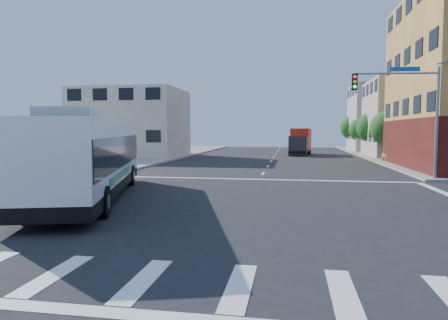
# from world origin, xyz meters

# --- Properties ---
(ground) EXTENTS (120.00, 120.00, 0.00)m
(ground) POSITION_xyz_m (0.00, 0.00, 0.00)
(ground) COLOR black
(ground) RESTS_ON ground
(sidewalk_nw) EXTENTS (50.00, 50.00, 0.15)m
(sidewalk_nw) POSITION_xyz_m (-35.00, 35.00, 0.07)
(sidewalk_nw) COLOR gray
(sidewalk_nw) RESTS_ON ground
(building_east_near) EXTENTS (12.06, 10.06, 9.00)m
(building_east_near) POSITION_xyz_m (16.98, 33.98, 4.51)
(building_east_near) COLOR #C8B399
(building_east_near) RESTS_ON ground
(building_east_far) EXTENTS (12.06, 10.06, 10.00)m
(building_east_far) POSITION_xyz_m (16.98, 47.98, 5.01)
(building_east_far) COLOR #AAAAA5
(building_east_far) RESTS_ON ground
(building_west) EXTENTS (12.06, 10.06, 8.00)m
(building_west) POSITION_xyz_m (-17.02, 29.98, 4.01)
(building_west) COLOR beige
(building_west) RESTS_ON ground
(signal_mast_ne) EXTENTS (7.91, 1.13, 8.07)m
(signal_mast_ne) POSITION_xyz_m (9.08, 10.62, 4.98)
(signal_mast_ne) COLOR gray
(signal_mast_ne) RESTS_ON ground
(street_tree_a) EXTENTS (3.60, 3.60, 5.53)m
(street_tree_a) POSITION_xyz_m (11.90, 27.92, 3.59)
(street_tree_a) COLOR #321D12
(street_tree_a) RESTS_ON ground
(street_tree_b) EXTENTS (3.80, 3.80, 5.79)m
(street_tree_b) POSITION_xyz_m (11.90, 35.92, 3.75)
(street_tree_b) COLOR #321D12
(street_tree_b) RESTS_ON ground
(street_tree_c) EXTENTS (3.40, 3.40, 5.29)m
(street_tree_c) POSITION_xyz_m (11.90, 43.92, 3.46)
(street_tree_c) COLOR #321D12
(street_tree_c) RESTS_ON ground
(street_tree_d) EXTENTS (4.00, 4.00, 6.03)m
(street_tree_d) POSITION_xyz_m (11.90, 51.92, 3.88)
(street_tree_d) COLOR #321D12
(street_tree_d) RESTS_ON ground
(transit_bus) EXTENTS (6.42, 13.49, 3.92)m
(transit_bus) POSITION_xyz_m (-6.99, 1.09, 1.91)
(transit_bus) COLOR black
(transit_bus) RESTS_ON ground
(box_truck) EXTENTS (3.04, 7.69, 3.37)m
(box_truck) POSITION_xyz_m (3.14, 36.41, 1.63)
(box_truck) COLOR #222327
(box_truck) RESTS_ON ground
(parked_car) EXTENTS (2.76, 4.34, 1.37)m
(parked_car) POSITION_xyz_m (11.95, 23.80, 0.69)
(parked_car) COLOR #DBA24F
(parked_car) RESTS_ON ground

